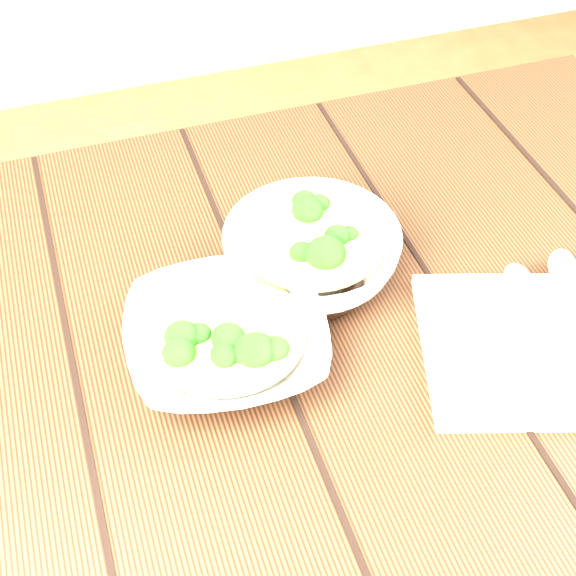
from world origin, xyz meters
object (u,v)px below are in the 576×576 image
(soup_bowl_back, at_px, (311,252))
(trivet, at_px, (317,283))
(table, at_px, (287,401))
(soup_bowl_front, at_px, (227,339))
(napkin, at_px, (542,347))

(soup_bowl_back, bearing_deg, trivet, -96.01)
(table, height_order, soup_bowl_front, soup_bowl_front)
(soup_bowl_front, xyz_separation_m, napkin, (0.31, -0.10, -0.02))
(soup_bowl_front, relative_size, trivet, 2.14)
(soup_bowl_back, bearing_deg, napkin, -44.27)
(soup_bowl_front, bearing_deg, trivet, 26.25)
(soup_bowl_back, relative_size, napkin, 0.95)
(table, xyz_separation_m, soup_bowl_back, (0.05, 0.08, 0.15))
(table, bearing_deg, napkin, -23.49)
(soup_bowl_back, relative_size, trivet, 2.24)
(napkin, bearing_deg, soup_bowl_front, -179.33)
(table, distance_m, soup_bowl_back, 0.18)
(table, relative_size, napkin, 4.93)
(table, height_order, trivet, trivet)
(table, bearing_deg, trivet, 43.41)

